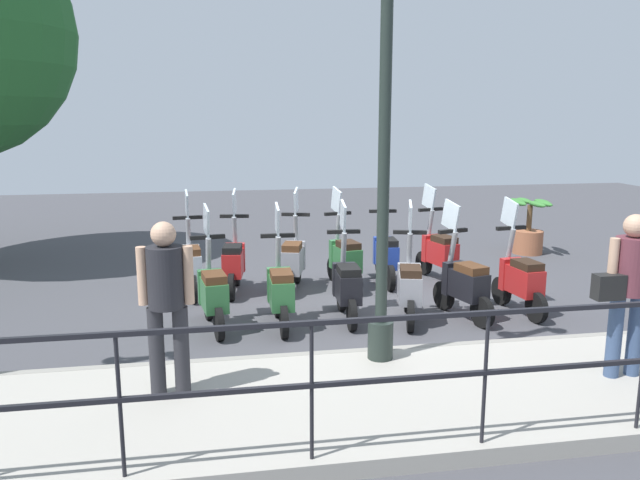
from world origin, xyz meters
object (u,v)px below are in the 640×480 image
(pedestrian_with_bag, at_px, (628,283))
(scooter_near_2, at_px, (410,285))
(scooter_near_3, at_px, (347,285))
(scooter_far_5, at_px, (191,264))
(pedestrian_distant, at_px, (166,295))
(scooter_far_3, at_px, (294,259))
(scooter_near_1, at_px, (464,283))
(scooter_near_5, at_px, (213,292))
(scooter_far_2, at_px, (344,257))
(scooter_far_4, at_px, (234,262))
(potted_palm, at_px, (529,231))
(lamp_post_near, at_px, (384,182))
(scooter_near_0, at_px, (520,279))
(scooter_far_0, at_px, (439,251))
(scooter_near_4, at_px, (281,290))
(scooter_far_1, at_px, (385,254))

(pedestrian_with_bag, bearing_deg, scooter_near_2, 29.90)
(scooter_near_3, xyz_separation_m, scooter_far_5, (1.54, 2.03, 0.00))
(pedestrian_distant, distance_m, scooter_far_3, 4.12)
(scooter_near_1, bearing_deg, scooter_near_3, 68.53)
(scooter_near_1, relative_size, scooter_near_5, 1.00)
(scooter_far_5, bearing_deg, scooter_far_2, -95.38)
(scooter_near_3, height_order, scooter_far_3, same)
(scooter_near_3, height_order, scooter_far_4, same)
(potted_palm, xyz_separation_m, scooter_far_4, (-1.78, 5.72, 0.04))
(pedestrian_with_bag, relative_size, scooter_far_4, 1.03)
(pedestrian_distant, xyz_separation_m, scooter_near_2, (2.00, -2.90, -0.60))
(lamp_post_near, distance_m, scooter_far_3, 3.62)
(scooter_near_5, height_order, scooter_far_3, same)
(scooter_near_0, height_order, scooter_far_0, same)
(scooter_near_0, relative_size, scooter_near_2, 1.00)
(scooter_near_4, bearing_deg, scooter_far_3, -12.21)
(lamp_post_near, xyz_separation_m, scooter_near_1, (1.50, -1.54, -1.51))
(scooter_near_1, distance_m, scooter_near_5, 3.24)
(scooter_near_3, bearing_deg, scooter_far_1, -28.03)
(pedestrian_distant, distance_m, scooter_near_4, 2.48)
(scooter_near_0, distance_m, scooter_near_1, 0.83)
(scooter_near_5, xyz_separation_m, scooter_far_0, (1.76, -3.61, 0.00))
(scooter_near_0, relative_size, scooter_far_4, 1.00)
(lamp_post_near, bearing_deg, scooter_far_5, 32.02)
(scooter_far_4, bearing_deg, potted_palm, -64.97)
(scooter_far_2, bearing_deg, scooter_near_3, 157.64)
(scooter_near_3, distance_m, scooter_far_5, 2.55)
(pedestrian_with_bag, height_order, scooter_far_0, pedestrian_with_bag)
(potted_palm, bearing_deg, scooter_far_5, 105.75)
(scooter_far_0, bearing_deg, scooter_near_2, 136.52)
(scooter_near_2, bearing_deg, pedestrian_distant, 139.85)
(scooter_near_3, bearing_deg, scooter_far_5, 55.77)
(pedestrian_distant, relative_size, scooter_far_1, 1.03)
(pedestrian_distant, height_order, scooter_far_1, pedestrian_distant)
(scooter_far_2, bearing_deg, scooter_near_0, -140.26)
(potted_palm, bearing_deg, scooter_far_4, 107.24)
(pedestrian_distant, xyz_separation_m, scooter_near_0, (2.06, -4.47, -0.60))
(lamp_post_near, relative_size, scooter_near_4, 2.71)
(lamp_post_near, relative_size, scooter_near_1, 2.71)
(pedestrian_distant, distance_m, scooter_far_4, 3.85)
(scooter_far_0, bearing_deg, scooter_near_3, 118.77)
(scooter_far_2, bearing_deg, scooter_near_1, -155.99)
(scooter_near_5, bearing_deg, scooter_far_3, -45.62)
(pedestrian_distant, height_order, potted_palm, pedestrian_distant)
(scooter_near_4, bearing_deg, lamp_post_near, -150.34)
(scooter_near_1, height_order, scooter_near_3, same)
(scooter_near_0, height_order, scooter_near_4, same)
(lamp_post_near, distance_m, scooter_near_3, 2.27)
(scooter_far_0, bearing_deg, scooter_near_5, 102.91)
(scooter_near_3, distance_m, scooter_near_5, 1.72)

